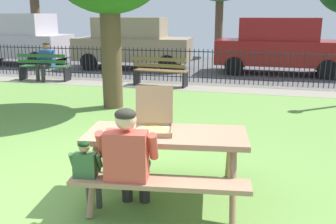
# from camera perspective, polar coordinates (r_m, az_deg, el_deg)

# --- Properties ---
(ground) EXTENTS (28.00, 11.64, 0.02)m
(ground) POSITION_cam_1_polar(r_m,az_deg,el_deg) (6.27, -6.98, -4.65)
(ground) COLOR #689544
(cobblestone_walkway) EXTENTS (28.00, 1.40, 0.01)m
(cobblestone_walkway) POSITION_cam_1_polar(r_m,az_deg,el_deg) (11.04, 2.58, 3.96)
(cobblestone_walkway) COLOR gray
(street_asphalt) EXTENTS (28.00, 7.22, 0.01)m
(street_asphalt) POSITION_cam_1_polar(r_m,az_deg,el_deg) (15.23, 5.89, 6.87)
(street_asphalt) COLOR #515154
(picnic_table_foreground) EXTENTS (1.98, 1.71, 0.79)m
(picnic_table_foreground) POSITION_cam_1_polar(r_m,az_deg,el_deg) (4.25, -0.28, -5.39)
(picnic_table_foreground) COLOR #A67D60
(picnic_table_foreground) RESTS_ON ground
(pizza_box_open) EXTENTS (0.53, 0.58, 0.48)m
(pizza_box_open) POSITION_cam_1_polar(r_m,az_deg,el_deg) (4.26, -2.23, -1.63)
(pizza_box_open) COLOR tan
(pizza_box_open) RESTS_ON picnic_table_foreground
(adult_at_table) EXTENTS (0.63, 0.63, 1.19)m
(adult_at_table) POSITION_cam_1_polar(r_m,az_deg,el_deg) (3.82, -6.04, -6.91)
(adult_at_table) COLOR #272727
(adult_at_table) RESTS_ON ground
(child_at_table) EXTENTS (0.34, 0.34, 0.85)m
(child_at_table) POSITION_cam_1_polar(r_m,az_deg,el_deg) (3.96, -12.18, -8.64)
(child_at_table) COLOR #3C3C3C
(child_at_table) RESTS_ON ground
(iron_fence_streetside) EXTENTS (19.21, 0.03, 1.03)m
(iron_fence_streetside) POSITION_cam_1_polar(r_m,az_deg,el_deg) (11.63, 3.32, 7.15)
(iron_fence_streetside) COLOR black
(iron_fence_streetside) RESTS_ON ground
(park_bench_left) EXTENTS (1.63, 0.57, 0.85)m
(park_bench_left) POSITION_cam_1_polar(r_m,az_deg,el_deg) (12.56, -18.41, 6.48)
(park_bench_left) COLOR #2A5D2F
(park_bench_left) RESTS_ON ground
(park_bench_center) EXTENTS (1.63, 0.60, 0.85)m
(park_bench_center) POSITION_cam_1_polar(r_m,az_deg,el_deg) (11.00, -1.19, 6.15)
(park_bench_center) COLOR brown
(park_bench_center) RESTS_ON ground
(person_on_park_bench) EXTENTS (0.62, 0.61, 1.19)m
(person_on_park_bench) POSITION_cam_1_polar(r_m,az_deg,el_deg) (12.51, -18.20, 7.58)
(person_on_park_bench) COLOR #2B2B2B
(person_on_park_bench) RESTS_ON ground
(parked_car_far_left) EXTENTS (4.64, 2.02, 2.08)m
(parked_car_far_left) POSITION_cam_1_polar(r_m,az_deg,el_deg) (17.12, -22.45, 10.44)
(parked_car_far_left) COLOR #BBB1BB
(parked_car_far_left) RESTS_ON ground
(parked_car_left) EXTENTS (4.49, 2.11, 1.94)m
(parked_car_left) POSITION_cam_1_polar(r_m,az_deg,el_deg) (14.66, -5.42, 10.56)
(parked_car_left) COLOR gray
(parked_car_left) RESTS_ON ground
(parked_car_center) EXTENTS (4.46, 2.03, 1.94)m
(parked_car_center) POSITION_cam_1_polar(r_m,az_deg,el_deg) (13.83, 16.73, 9.77)
(parked_car_center) COLOR maroon
(parked_car_center) RESTS_ON ground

